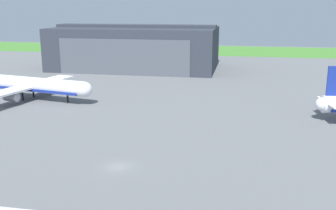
# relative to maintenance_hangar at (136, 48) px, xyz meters

# --- Properties ---
(ground_plane) EXTENTS (440.00, 440.00, 0.00)m
(ground_plane) POSITION_rel_maintenance_hangar_xyz_m (26.33, -109.09, -9.13)
(ground_plane) COLOR slate
(grass_field_strip) EXTENTS (440.00, 56.00, 0.08)m
(grass_field_strip) POSITION_rel_maintenance_hangar_xyz_m (26.33, 78.44, -9.09)
(grass_field_strip) COLOR #468532
(grass_field_strip) RESTS_ON ground_plane
(maintenance_hangar) EXTENTS (70.58, 39.79, 19.17)m
(maintenance_hangar) POSITION_rel_maintenance_hangar_xyz_m (0.00, 0.00, 0.00)
(maintenance_hangar) COLOR #2D333D
(maintenance_hangar) RESTS_ON ground_plane
(airliner_far_right) EXTENTS (40.55, 36.72, 14.18)m
(airliner_far_right) POSITION_rel_maintenance_hangar_xyz_m (-14.38, -65.04, -4.79)
(airliner_far_right) COLOR white
(airliner_far_right) RESTS_ON ground_plane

